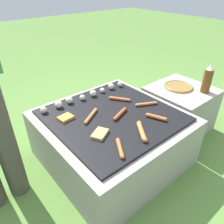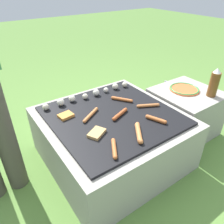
{
  "view_description": "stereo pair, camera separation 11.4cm",
  "coord_description": "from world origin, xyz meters",
  "px_view_note": "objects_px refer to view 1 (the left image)",
  "views": [
    {
      "loc": [
        -0.84,
        -1.0,
        1.24
      ],
      "look_at": [
        0.0,
        0.0,
        0.43
      ],
      "focal_mm": 35.0,
      "sensor_mm": 36.0,
      "label": 1
    },
    {
      "loc": [
        -0.75,
        -1.07,
        1.24
      ],
      "look_at": [
        0.0,
        0.0,
        0.43
      ],
      "focal_mm": 35.0,
      "sensor_mm": 36.0,
      "label": 2
    }
  ],
  "objects_px": {
    "fork_utensil": "(164,82)",
    "plate_colorful": "(179,86)",
    "sausage_front_center": "(146,104)",
    "condiment_bottle": "(207,80)"
  },
  "relations": [
    {
      "from": "plate_colorful",
      "to": "condiment_bottle",
      "type": "bearing_deg",
      "value": -64.78
    },
    {
      "from": "sausage_front_center",
      "to": "plate_colorful",
      "type": "height_order",
      "value": "sausage_front_center"
    },
    {
      "from": "sausage_front_center",
      "to": "plate_colorful",
      "type": "bearing_deg",
      "value": 4.04
    },
    {
      "from": "plate_colorful",
      "to": "condiment_bottle",
      "type": "distance_m",
      "value": 0.24
    },
    {
      "from": "fork_utensil",
      "to": "sausage_front_center",
      "type": "bearing_deg",
      "value": -157.41
    },
    {
      "from": "condiment_bottle",
      "to": "plate_colorful",
      "type": "bearing_deg",
      "value": 115.22
    },
    {
      "from": "condiment_bottle",
      "to": "fork_utensil",
      "type": "relative_size",
      "value": 1.42
    },
    {
      "from": "fork_utensil",
      "to": "plate_colorful",
      "type": "bearing_deg",
      "value": -81.81
    },
    {
      "from": "plate_colorful",
      "to": "sausage_front_center",
      "type": "bearing_deg",
      "value": -175.96
    },
    {
      "from": "sausage_front_center",
      "to": "condiment_bottle",
      "type": "height_order",
      "value": "condiment_bottle"
    }
  ]
}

